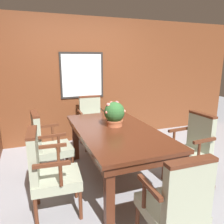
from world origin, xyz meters
The scene contains 9 objects.
ground_plane centered at (0.00, 0.00, 0.00)m, with size 14.00×14.00×0.00m, color #93969E.
wall_back centered at (0.00, 1.85, 1.23)m, with size 7.20×0.08×2.45m.
dining_table centered at (0.01, 0.11, 0.65)m, with size 1.01×1.87×0.74m.
chair_head_far centered at (0.04, 1.45, 0.51)m, with size 0.50×0.51×0.96m.
chair_left_far centered at (-0.87, 0.51, 0.51)m, with size 0.54×0.52×0.96m.
chair_left_near centered at (-0.92, -0.29, 0.51)m, with size 0.54×0.52×0.96m.
chair_head_near centered at (0.01, -1.22, 0.51)m, with size 0.51×0.52×0.96m.
chair_right_near centered at (0.94, -0.31, 0.51)m, with size 0.53×0.52×0.96m.
potted_plant centered at (0.04, 0.25, 0.92)m, with size 0.29×0.30×0.35m.
Camera 1 is at (-1.02, -2.48, 1.66)m, focal length 35.00 mm.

